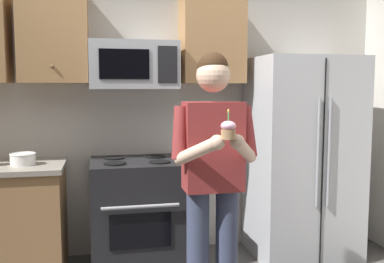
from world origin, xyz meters
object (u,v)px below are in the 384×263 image
Objects in this scene: oven_range at (137,213)px; microwave at (134,65)px; cupcake at (228,130)px; refrigerator at (302,157)px; person at (213,170)px; bowl_large_white at (23,159)px.

microwave is (0.00, 0.12, 1.26)m from oven_range.
oven_range is 1.55m from cupcake.
refrigerator is 1.65m from cupcake.
oven_range is 1.56m from refrigerator.
person is at bearing -64.65° from oven_range.
refrigerator is 2.40m from bowl_large_white.
bowl_large_white is (-0.90, -0.01, 0.51)m from oven_range.
microwave reaches higher than oven_range.
oven_range is 1.03m from bowl_large_white.
cupcake is at bearing -70.84° from oven_range.
cupcake is (-0.00, -0.33, 0.30)m from person.
bowl_large_white is 1.16× the size of cupcake.
refrigerator is 1.02× the size of person.
person is 0.44m from cupcake.
bowl_large_white is at bearing -179.33° from oven_range.
oven_range is 4.62× the size of bowl_large_white.
cupcake is (0.43, -1.23, 0.83)m from oven_range.
person is at bearing -67.29° from microwave.
cupcake is at bearing -42.70° from bowl_large_white.
microwave is 4.26× the size of cupcake.
refrigerator is at bearing 38.97° from person.
refrigerator is (1.50, -0.04, 0.44)m from oven_range.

